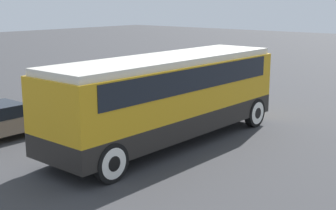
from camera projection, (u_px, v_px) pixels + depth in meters
name	position (u px, v px, depth m)	size (l,w,h in m)	color
ground_plane	(168.00, 143.00, 16.61)	(120.00, 120.00, 0.00)	#38383A
tour_bus	(170.00, 91.00, 16.27)	(9.82, 2.65, 3.09)	black
parked_car_near	(74.00, 83.00, 24.41)	(4.08, 1.92, 1.51)	silver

